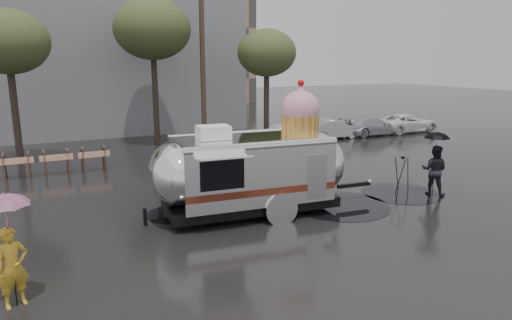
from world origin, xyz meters
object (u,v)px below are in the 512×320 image
person_left (13,267)px  person_right (434,170)px  airstream_trailer (253,167)px  tripod (402,172)px

person_left → person_right: 13.40m
airstream_trailer → person_right: airstream_trailer is taller
person_left → person_right: bearing=-11.6°
airstream_trailer → tripod: bearing=1.7°
airstream_trailer → person_right: 6.74m
airstream_trailer → person_left: size_ratio=4.82×
tripod → airstream_trailer: bearing=-158.3°
person_left → tripod: size_ratio=1.21×
airstream_trailer → tripod: 5.89m
person_right → tripod: person_right is taller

